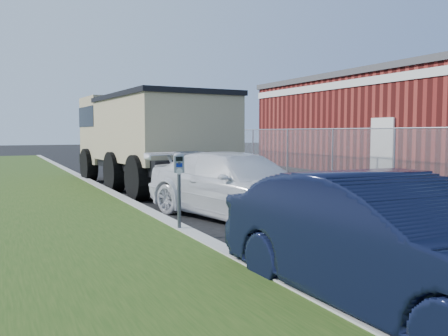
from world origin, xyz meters
name	(u,v)px	position (x,y,z in m)	size (l,w,h in m)	color
ground	(316,223)	(0.00, 0.00, 0.00)	(120.00, 120.00, 0.00)	black
chainlink_fence	(333,143)	(6.00, 7.00, 1.26)	(0.06, 30.06, 30.00)	slate
brick_building	(427,122)	(12.00, 8.00, 2.13)	(9.20, 14.20, 4.17)	maroon
parking_meter	(179,174)	(-2.66, 0.04, 1.01)	(0.19, 0.15, 1.23)	#3F4247
white_wagon	(236,185)	(-1.03, 1.20, 0.64)	(1.79, 4.40, 1.28)	silver
navy_sedan	(388,244)	(-2.05, -3.78, 0.64)	(1.36, 3.91, 1.29)	black
dump_truck	(146,134)	(-1.01, 7.31, 1.61)	(3.28, 7.47, 2.87)	black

